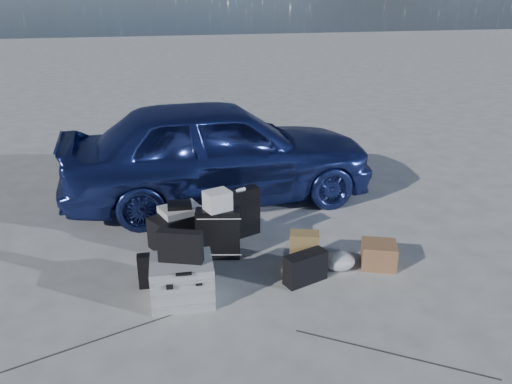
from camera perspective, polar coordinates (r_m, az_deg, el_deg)
ground at (r=4.96m, az=-0.80°, el=-10.90°), size 60.00×60.00×0.00m
car at (r=6.75m, az=-4.25°, el=4.78°), size 4.18×1.81×1.41m
pelican_case at (r=4.73m, az=-8.43°, el=-9.96°), size 0.60×0.50×0.41m
laptop_bag at (r=4.55m, az=-8.64°, el=-6.18°), size 0.41×0.24×0.30m
briefcase at (r=5.00m, az=-10.74°, el=-8.68°), size 0.45×0.12×0.35m
suitcase_left at (r=5.82m, az=-1.78°, el=-2.38°), size 0.48×0.30×0.58m
suitcase_right at (r=5.38m, az=-4.36°, el=-4.76°), size 0.49×0.27×0.56m
white_carton at (r=5.22m, az=-4.42°, el=-0.97°), size 0.31×0.28×0.21m
duffel_bag at (r=5.76m, az=-8.42°, el=-4.07°), size 0.80×0.62×0.37m
flat_box_white at (r=5.68m, az=-8.65°, el=-2.03°), size 0.51×0.44×0.08m
flat_box_black at (r=5.64m, az=-8.74°, el=-1.49°), size 0.28×0.20×0.06m
kraft_bag at (r=5.23m, az=5.51°, el=-6.63°), size 0.34×0.26×0.40m
cardboard_box at (r=5.41m, az=13.84°, el=-6.98°), size 0.44×0.42×0.26m
plastic_bag at (r=5.29m, az=9.57°, el=-7.75°), size 0.41×0.37×0.19m
messenger_bag at (r=5.00m, az=5.67°, el=-8.60°), size 0.47×0.30×0.31m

